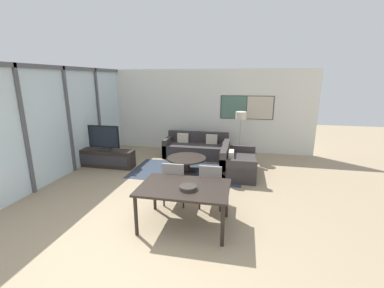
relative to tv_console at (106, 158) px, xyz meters
name	(u,v)px	position (x,y,z in m)	size (l,w,h in m)	color
ground_plane	(141,251)	(2.48, -3.35, -0.25)	(24.00, 24.00, 0.00)	#9E896B
wall_back	(205,111)	(2.53, 2.37, 1.15)	(7.38, 0.09, 2.80)	silver
window_wall_left	(68,116)	(-0.70, -0.49, 1.28)	(0.07, 5.73, 2.80)	silver
area_rug	(187,171)	(2.39, 0.07, -0.25)	(3.00, 1.65, 0.01)	#333D4C
tv_console	(106,158)	(0.00, 0.00, 0.00)	(1.69, 0.41, 0.50)	black
television	(104,138)	(0.00, 0.00, 0.60)	(0.93, 0.20, 0.71)	#2D2D33
sofa_main	(197,148)	(2.39, 1.55, 0.01)	(2.03, 0.89, 0.77)	#383333
sofa_side	(236,164)	(3.71, 0.19, 0.01)	(0.89, 1.54, 0.77)	#383333
coffee_table	(187,161)	(2.39, 0.07, 0.05)	(1.06, 1.06, 0.40)	black
dining_table	(184,190)	(2.95, -2.54, 0.41)	(1.51, 1.00, 0.73)	black
dining_chair_left	(175,181)	(2.59, -1.83, 0.26)	(0.46, 0.46, 0.91)	gray
dining_chair_centre	(211,184)	(3.31, -1.81, 0.26)	(0.46, 0.46, 0.91)	gray
fruit_bowl	(188,187)	(3.04, -2.65, 0.52)	(0.29, 0.29, 0.06)	#332D28
floor_lamp	(241,119)	(3.78, 1.57, 1.01)	(0.33, 0.33, 1.50)	#2D2D33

